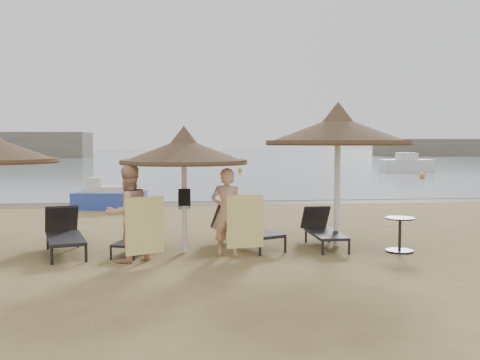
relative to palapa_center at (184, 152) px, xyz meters
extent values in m
plane|color=#9F854F|center=(-0.09, -0.28, -2.16)|extent=(160.00, 160.00, 0.00)
cube|color=slate|center=(-0.09, 79.72, -2.14)|extent=(200.00, 140.00, 0.03)
cube|color=brown|center=(-0.09, 9.12, -2.15)|extent=(200.00, 1.60, 0.01)
cube|color=silver|center=(17.91, 29.72, -1.66)|extent=(4.00, 1.60, 1.00)
cube|color=silver|center=(17.91, 29.72, -0.91)|extent=(1.50, 1.00, 0.60)
cylinder|color=white|center=(0.00, 0.00, -1.17)|extent=(0.11, 0.11, 1.98)
cone|color=brown|center=(0.00, 0.00, 0.03)|extent=(2.73, 2.73, 0.52)
cone|color=brown|center=(0.00, 0.00, 0.34)|extent=(0.66, 0.66, 0.42)
cylinder|color=brown|center=(0.00, 0.00, -0.22)|extent=(2.68, 2.68, 0.09)
cylinder|color=white|center=(3.45, 0.40, -0.96)|extent=(0.14, 0.14, 2.39)
cone|color=brown|center=(3.45, 0.40, 0.48)|extent=(3.30, 3.30, 0.63)
cone|color=brown|center=(3.45, 0.40, 0.86)|extent=(0.80, 0.80, 0.51)
cylinder|color=brown|center=(3.45, 0.40, 0.19)|extent=(3.23, 3.23, 0.11)
cylinder|color=black|center=(-2.55, -0.88, -2.00)|extent=(0.06, 0.06, 0.32)
cylinder|color=black|center=(-1.94, -0.70, -2.00)|extent=(0.06, 0.06, 0.32)
cylinder|color=black|center=(-2.99, 0.64, -2.00)|extent=(0.06, 0.06, 0.32)
cylinder|color=black|center=(-2.38, 0.82, -2.00)|extent=(0.06, 0.06, 0.32)
cube|color=black|center=(-2.48, 0.02, -1.81)|extent=(1.15, 1.83, 0.07)
cube|color=black|center=(-2.76, 0.98, -1.53)|extent=(0.81, 0.66, 0.64)
cylinder|color=black|center=(-1.48, -0.52, -2.04)|extent=(0.04, 0.04, 0.24)
cylinder|color=black|center=(-1.02, -0.67, -2.04)|extent=(0.04, 0.04, 0.24)
cylinder|color=black|center=(-1.11, 0.62, -2.04)|extent=(0.04, 0.04, 0.24)
cylinder|color=black|center=(-0.65, 0.48, -2.04)|extent=(0.04, 0.04, 0.24)
cube|color=black|center=(-1.05, 0.02, -1.89)|extent=(0.90, 1.39, 0.05)
cube|color=black|center=(-0.82, 0.74, -1.68)|extent=(0.62, 0.51, 0.49)
cylinder|color=black|center=(1.55, -0.53, -2.00)|extent=(0.06, 0.06, 0.32)
cylinder|color=black|center=(2.13, -0.26, -2.00)|extent=(0.06, 0.06, 0.32)
cylinder|color=black|center=(0.87, 0.93, -2.00)|extent=(0.06, 0.06, 0.32)
cylinder|color=black|center=(1.45, 1.20, -2.00)|extent=(0.06, 0.06, 0.32)
cube|color=black|center=(1.48, 0.39, -1.80)|extent=(1.38, 1.86, 0.07)
cube|color=black|center=(1.05, 1.31, -1.52)|extent=(0.85, 0.74, 0.65)
cylinder|color=black|center=(2.87, -0.59, -2.01)|extent=(0.05, 0.05, 0.28)
cylinder|color=black|center=(3.43, -0.58, -2.01)|extent=(0.05, 0.05, 0.28)
cylinder|color=black|center=(2.84, 0.83, -2.01)|extent=(0.05, 0.05, 0.28)
cylinder|color=black|center=(3.41, 0.84, -2.01)|extent=(0.05, 0.05, 0.28)
cube|color=black|center=(3.14, 0.18, -1.84)|extent=(0.65, 1.53, 0.06)
cube|color=black|center=(3.12, 1.07, -1.60)|extent=(0.64, 0.44, 0.58)
cylinder|color=black|center=(4.60, -0.43, -2.14)|extent=(0.58, 0.58, 0.04)
cylinder|color=black|center=(4.60, -0.43, -1.79)|extent=(0.06, 0.06, 0.70)
cylinder|color=black|center=(4.60, -0.43, -1.43)|extent=(0.62, 0.62, 0.03)
imported|color=tan|center=(-1.11, -0.75, -1.05)|extent=(1.22, 1.11, 2.22)
imported|color=tan|center=(0.87, -0.44, -1.09)|extent=(1.12, 0.90, 2.13)
cube|color=yellow|center=(-0.76, -1.10, -1.39)|extent=(0.71, 0.38, 1.11)
cube|color=yellow|center=(1.22, -0.69, -1.41)|extent=(0.77, 0.15, 1.08)
cube|color=white|center=(0.00, 0.18, -1.08)|extent=(0.27, 0.18, 0.33)
cube|color=black|center=(0.00, -0.16, -0.95)|extent=(0.26, 0.10, 0.36)
cube|color=#2D47B1|center=(-2.61, 8.03, -1.86)|extent=(2.60, 1.80, 0.60)
cube|color=silver|center=(-2.61, 8.03, -1.48)|extent=(1.70, 1.44, 0.27)
cube|color=silver|center=(-3.04, 8.11, -1.23)|extent=(0.70, 1.06, 0.38)
sphere|color=gold|center=(4.65, 31.40, -1.99)|extent=(0.34, 0.34, 0.34)
sphere|color=gold|center=(15.68, 22.14, -1.96)|extent=(0.39, 0.39, 0.39)
camera|label=1|loc=(-0.06, -11.35, 0.19)|focal=40.00mm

